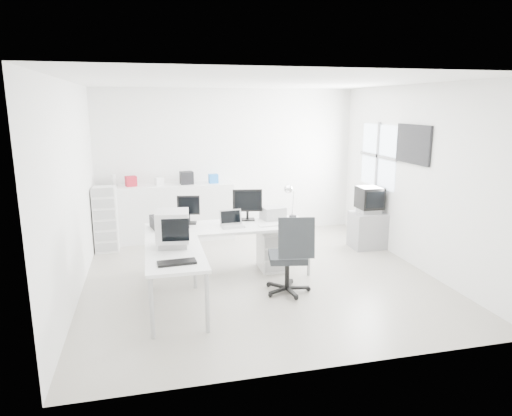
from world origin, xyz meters
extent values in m
cube|color=beige|center=(0.00, 0.00, 0.00)|extent=(5.00, 5.00, 0.01)
cube|color=white|center=(0.00, 0.00, 2.80)|extent=(5.00, 5.00, 0.01)
cube|color=white|center=(0.00, 2.50, 1.40)|extent=(5.00, 0.02, 2.80)
cube|color=white|center=(-2.50, 0.00, 1.40)|extent=(0.02, 5.00, 2.80)
cube|color=white|center=(2.50, 0.00, 1.40)|extent=(0.02, 5.00, 2.80)
cube|color=silver|center=(0.28, 0.28, 0.30)|extent=(0.40, 0.50, 0.60)
cube|color=black|center=(-1.27, 0.33, 0.84)|extent=(0.56, 0.48, 0.17)
cube|color=silver|center=(0.23, 0.08, 0.76)|extent=(0.44, 0.16, 0.02)
sphere|color=silver|center=(0.53, 0.13, 0.78)|extent=(0.06, 0.06, 0.06)
cube|color=#9E9E9E|center=(0.33, 0.45, 0.85)|extent=(0.38, 0.34, 0.19)
cube|color=black|center=(-1.27, -1.27, 0.76)|extent=(0.44, 0.20, 0.03)
cube|color=gray|center=(2.22, 0.93, 0.32)|extent=(0.58, 0.48, 0.64)
cube|color=silver|center=(-1.04, 2.24, 0.53)|extent=(2.10, 0.53, 1.05)
cube|color=maroon|center=(-1.84, 2.24, 1.14)|extent=(0.22, 0.21, 0.18)
cube|color=silver|center=(-1.34, 2.24, 1.12)|extent=(0.17, 0.16, 0.14)
cube|color=black|center=(-0.84, 2.24, 1.17)|extent=(0.25, 0.23, 0.23)
cube|color=blue|center=(-0.34, 2.24, 1.14)|extent=(0.18, 0.16, 0.17)
cylinder|color=silver|center=(-2.14, 2.28, 1.16)|extent=(0.07, 0.07, 0.22)
cube|color=silver|center=(-2.28, 1.86, 0.56)|extent=(0.39, 0.46, 1.11)
camera|label=1|loc=(-1.54, -6.20, 2.50)|focal=32.00mm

